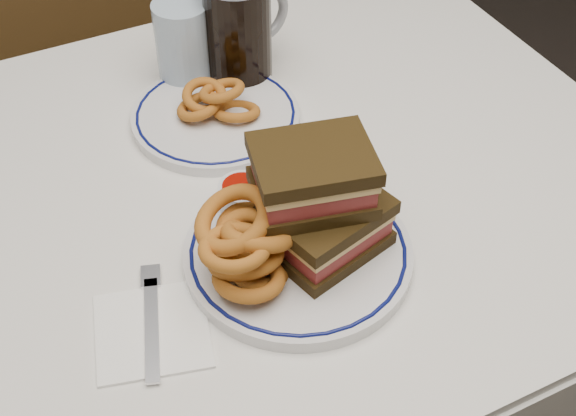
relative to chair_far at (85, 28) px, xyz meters
name	(u,v)px	position (x,y,z in m)	size (l,w,h in m)	color
dining_table	(192,255)	(-0.06, -0.79, 0.09)	(1.27, 0.87, 0.75)	silver
chair_far	(85,28)	(0.00, 0.00, 0.00)	(0.53, 0.53, 1.01)	#4F3319
main_plate	(298,254)	(0.02, -0.95, 0.21)	(0.27, 0.27, 0.02)	silver
reuben_sandwich	(320,201)	(0.05, -0.95, 0.29)	(0.17, 0.15, 0.14)	black
onion_rings_main	(247,246)	(-0.04, -0.95, 0.26)	(0.12, 0.13, 0.12)	brown
ketchup_ramekin	(242,194)	(0.00, -0.85, 0.24)	(0.06, 0.06, 0.03)	silver
beer_mug	(240,29)	(0.12, -0.57, 0.28)	(0.15, 0.10, 0.17)	black
water_glass	(184,44)	(0.04, -0.54, 0.26)	(0.08, 0.08, 0.13)	#9CB3CA
far_plate	(216,116)	(0.04, -0.66, 0.21)	(0.24, 0.24, 0.02)	silver
onion_rings_far	(216,101)	(0.04, -0.66, 0.24)	(0.12, 0.10, 0.07)	brown
napkin_fork	(152,328)	(-0.17, -0.97, 0.20)	(0.15, 0.17, 0.01)	white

